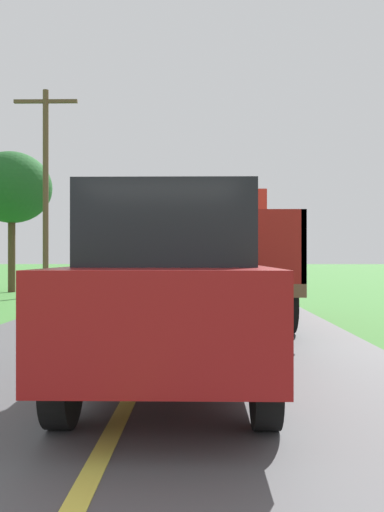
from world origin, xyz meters
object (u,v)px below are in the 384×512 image
roadside_tree_mid_right (12,188)px  following_car (172,288)px  banana_truck_far (205,255)px  banana_truck_near (219,253)px  utility_pole_roadside (46,184)px

roadside_tree_mid_right → following_car: size_ratio=1.34×
banana_truck_far → following_car: 19.12m
banana_truck_far → roadside_tree_mid_right: bearing=-153.8°
banana_truck_near → utility_pole_roadside: bearing=129.5°
banana_truck_near → utility_pole_roadside: size_ratio=0.80×
roadside_tree_mid_right → following_car: (7.12, -15.37, -3.00)m
banana_truck_far → utility_pole_roadside: bearing=-134.3°
utility_pole_roadside → following_car: 14.58m
roadside_tree_mid_right → following_car: roadside_tree_mid_right is taller
banana_truck_far → roadside_tree_mid_right: 8.85m
banana_truck_near → following_car: size_ratio=1.42×
banana_truck_near → roadside_tree_mid_right: size_ratio=1.06×
banana_truck_far → following_car: banana_truck_far is taller
banana_truck_near → banana_truck_far: bearing=90.9°
banana_truck_far → utility_pole_roadside: utility_pole_roadside is taller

